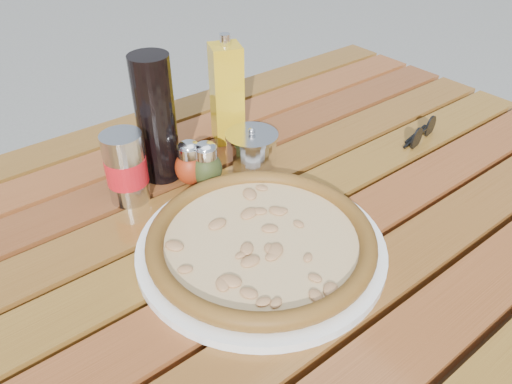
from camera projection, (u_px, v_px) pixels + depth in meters
table at (263, 248)px, 0.84m from camera, size 1.40×0.90×0.75m
plate at (261, 247)px, 0.72m from camera, size 0.41×0.41×0.01m
pizza at (261, 239)px, 0.71m from camera, size 0.34×0.34×0.03m
pepper_shaker at (190, 163)px, 0.85m from camera, size 0.06×0.06×0.08m
oregano_shaker at (206, 164)px, 0.85m from camera, size 0.07×0.07×0.08m
dark_bottle at (156, 119)px, 0.83m from camera, size 0.08×0.08×0.22m
soda_can at (126, 168)px, 0.80m from camera, size 0.08×0.08×0.12m
olive_oil_cruet at (227, 94)px, 0.94m from camera, size 0.07×0.07×0.21m
parmesan_tin at (252, 148)px, 0.91m from camera, size 0.10×0.10×0.07m
sunglasses at (422, 133)px, 0.98m from camera, size 0.11×0.05×0.04m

